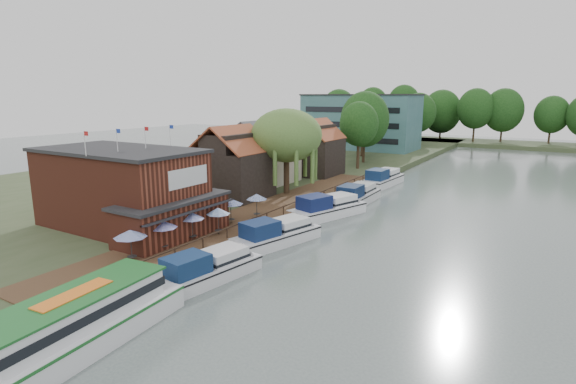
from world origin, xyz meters
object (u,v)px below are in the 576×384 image
Objects in this scene: umbrella_3 at (218,221)px; cruiser_2 at (328,205)px; umbrella_1 at (163,235)px; umbrella_2 at (192,226)px; pub at (135,190)px; tour_boat at (65,326)px; swan at (153,305)px; willow at (286,152)px; umbrella_4 at (231,211)px; cottage_a at (232,162)px; cottage_c at (315,147)px; cruiser_3 at (357,193)px; hotel_block at (360,121)px; cottage_b at (260,152)px; umbrella_5 at (257,206)px; umbrella_0 at (131,246)px; cruiser_1 at (277,231)px; cruiser_4 at (383,176)px; cruiser_0 at (207,265)px.

cruiser_2 is at bearing 75.27° from umbrella_3.
umbrella_1 is 3.04m from umbrella_2.
tour_boat is (11.64, -14.49, -3.12)m from pub.
umbrella_2 is at bearing 118.90° from swan.
umbrella_4 is (2.57, -14.16, -3.93)m from willow.
cottage_a reaches higher than umbrella_2.
cruiser_3 is (11.28, -10.28, -3.98)m from cottage_c.
pub is 71.49m from hotel_block.
umbrella_1 is (6.38, -2.92, -2.36)m from pub.
hotel_block reaches higher than swan.
cottage_b is 27.20m from umbrella_2.
cottage_a is 3.62× the size of umbrella_1.
hotel_block reaches higher than cruiser_2.
cottage_a reaches higher than umbrella_5.
umbrella_0 is 1.01× the size of umbrella_4.
umbrella_2 is (3.07, -19.89, -3.93)m from willow.
pub is 1.92× the size of willow.
cottage_c is at bearing 104.04° from willow.
hotel_block reaches higher than pub.
cottage_a is 15.96m from cruiser_1.
cruiser_4 is 50.77m from tour_boat.
cottage_b is at bearing 106.70° from cottage_a.
umbrella_2 is 2.49m from umbrella_3.
umbrella_0 is 0.25× the size of cruiser_0.
cottage_a is at bearing 109.15° from umbrella_0.
swan is (7.94, -28.71, -5.99)m from willow.
cruiser_0 is (5.14, -0.76, -1.11)m from umbrella_1.
umbrella_4 is at bearing -62.28° from cottage_b.
cottage_b is 4.04× the size of umbrella_1.
umbrella_0 is (6.23, -5.83, -2.36)m from pub.
umbrella_1 is at bearing 87.13° from umbrella_0.
umbrella_2 is (10.57, -24.89, -2.96)m from cottage_b.
tour_boat is (8.14, -34.49, -4.69)m from willow.
cruiser_2 is at bearing 86.00° from tour_boat.
willow is at bearing 132.84° from cruiser_1.
cottage_c is 32.52m from umbrella_3.
umbrella_0 is at bearing -83.96° from willow.
umbrella_1 reaches higher than cruiser_0.
umbrella_1 is at bearing 109.31° from tour_boat.
cruiser_3 is 23.70× the size of swan.
umbrella_2 is 1.00× the size of umbrella_3.
umbrella_1 is (6.38, -36.92, -2.96)m from cottage_c.
cruiser_4 is (-0.93, 19.93, 0.01)m from cruiser_2.
cottage_c reaches higher than cruiser_3.
umbrella_0 is 6.30m from swan.
cruiser_3 is at bearing 78.73° from umbrella_2.
cottage_b is at bearing 124.07° from umbrella_5.
swan is (-0.19, 5.78, -1.31)m from tour_boat.
hotel_block is 87.90m from tour_boat.
hotel_block is at bearing 103.53° from umbrella_5.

